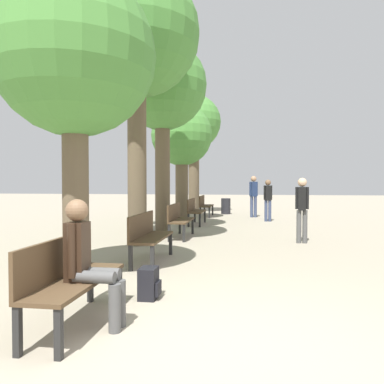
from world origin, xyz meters
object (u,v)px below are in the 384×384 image
Objects in this scene: tree_row_4 at (194,125)px; pedestrian_mid at (254,194)px; tree_row_3 at (182,137)px; trash_bin at (226,206)px; pedestrian_near at (302,206)px; bench_row_0 at (69,274)px; bench_row_1 at (148,233)px; bench_row_2 at (178,218)px; bench_row_4 at (205,204)px; tree_row_1 at (137,37)px; person_seated at (89,259)px; backpack at (149,283)px; tree_row_0 at (74,58)px; tree_row_2 at (162,88)px; pedestrian_far at (268,197)px; bench_row_3 at (195,209)px.

tree_row_4 is 3.26× the size of pedestrian_mid.
tree_row_3 is 3.45m from tree_row_4.
tree_row_3 is 6.24× the size of trash_bin.
pedestrian_near is (3.83, -5.12, -2.30)m from tree_row_3.
tree_row_4 is (-0.74, 14.07, 3.66)m from bench_row_0.
tree_row_4 is at bearing 93.82° from bench_row_1.
bench_row_2 and bench_row_4 have the same top height.
bench_row_0 is at bearing -118.74° from pedestrian_near.
bench_row_4 is at bearing 84.30° from tree_row_1.
person_seated reaches higher than backpack.
tree_row_2 is at bearing 90.00° from tree_row_0.
tree_row_0 reaches higher than pedestrian_mid.
tree_row_4 is 3.60× the size of pedestrian_far.
bench_row_1 is at bearing 90.00° from bench_row_0.
tree_row_4 reaches higher than bench_row_0.
tree_row_1 reaches higher than trash_bin.
pedestrian_near is 8.24m from trash_bin.
pedestrian_mid is at bearing -34.95° from tree_row_4.
pedestrian_mid reaches higher than pedestrian_near.
pedestrian_far is (0.50, -1.58, -0.09)m from pedestrian_mid.
bench_row_3 is 0.27× the size of tree_row_2.
tree_row_0 is at bearing -104.93° from pedestrian_mid.
person_seated is 3.30× the size of backpack.
pedestrian_far is (1.96, 9.59, 0.70)m from backpack.
tree_row_3 is 3.46× the size of person_seated.
tree_row_2 is at bearing 99.50° from bench_row_1.
tree_row_1 is at bearing -119.88° from pedestrian_far.
pedestrian_far reaches higher than bench_row_2.
bench_row_3 is 2.16× the size of trash_bin.
backpack is at bearing -83.50° from bench_row_2.
tree_row_1 is 6.15m from tree_row_3.
pedestrian_far is (2.55, 7.49, 0.37)m from bench_row_1.
tree_row_2 is 7.41m from trash_bin.
tree_row_0 is 2.66× the size of pedestrian_mid.
bench_row_2 is 1.00× the size of pedestrian_far.
pedestrian_near is at bearing 12.14° from tree_row_1.
bench_row_4 is 1.20× the size of person_seated.
tree_row_3 reaches higher than bench_row_1.
bench_row_3 is at bearing 90.00° from bench_row_1.
tree_row_2 is 6.63m from tree_row_4.
pedestrian_near is at bearing 63.26° from person_seated.
bench_row_0 is at bearing -93.46° from trash_bin.
bench_row_2 is 6.10m from bench_row_4.
tree_row_3 is at bearing 95.11° from person_seated.
tree_row_0 reaches higher than bench_row_1.
tree_row_4 is 3.57× the size of pedestrian_near.
tree_row_1 reaches higher than bench_row_1.
pedestrian_mid is at bearing 75.07° from tree_row_0.
tree_row_1 is 6.16m from backpack.
bench_row_0 is 10.85m from pedestrian_far.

